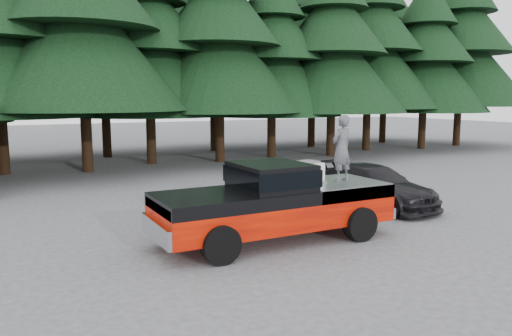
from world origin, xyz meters
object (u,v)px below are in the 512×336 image
pickup_truck (274,214)px  air_compressor (306,173)px  parked_car (374,186)px  man_on_bed (342,148)px

pickup_truck → air_compressor: (1.00, 0.13, 0.91)m
air_compressor → parked_car: size_ratio=0.16×
air_compressor → man_on_bed: size_ratio=0.42×
pickup_truck → man_on_bed: man_on_bed is taller
pickup_truck → air_compressor: bearing=7.5°
parked_car → man_on_bed: bearing=-152.3°
pickup_truck → parked_car: (4.77, 1.91, -0.01)m
man_on_bed → parked_car: size_ratio=0.37×
pickup_truck → parked_car: size_ratio=1.32×
air_compressor → parked_car: 4.27m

